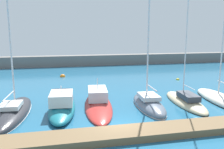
% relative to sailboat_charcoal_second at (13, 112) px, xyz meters
% --- Properties ---
extents(ground_plane, '(120.00, 120.00, 0.00)m').
position_rel_sailboat_charcoal_second_xyz_m(ground_plane, '(8.80, -4.80, -0.32)').
color(ground_plane, '#236084').
extents(dock_pier, '(32.99, 2.33, 0.54)m').
position_rel_sailboat_charcoal_second_xyz_m(dock_pier, '(8.80, -6.76, -0.05)').
color(dock_pier, brown).
rests_on(dock_pier, ground_plane).
extents(breakwater_seawall, '(108.00, 2.48, 2.31)m').
position_rel_sailboat_charcoal_second_xyz_m(breakwater_seawall, '(8.80, 30.39, 0.84)').
color(breakwater_seawall, slate).
rests_on(breakwater_seawall, ground_plane).
extents(sailboat_charcoal_second, '(3.44, 9.96, 19.32)m').
position_rel_sailboat_charcoal_second_xyz_m(sailboat_charcoal_second, '(0.00, 0.00, 0.00)').
color(sailboat_charcoal_second, '#2D2D33').
rests_on(sailboat_charcoal_second, ground_plane).
extents(motorboat_teal_third, '(3.04, 8.80, 2.89)m').
position_rel_sailboat_charcoal_second_xyz_m(motorboat_teal_third, '(4.46, -0.05, 0.25)').
color(motorboat_teal_third, '#19707F').
rests_on(motorboat_teal_third, ground_plane).
extents(motorboat_red_fourth, '(3.79, 10.52, 3.15)m').
position_rel_sailboat_charcoal_second_xyz_m(motorboat_red_fourth, '(8.08, 0.82, 0.02)').
color(motorboat_red_fourth, '#B72D28').
rests_on(motorboat_red_fourth, ground_plane).
extents(sailboat_slate_fifth, '(2.73, 7.54, 15.35)m').
position_rel_sailboat_charcoal_second_xyz_m(sailboat_slate_fifth, '(13.05, -0.56, 0.08)').
color(sailboat_slate_fifth, slate).
rests_on(sailboat_slate_fifth, ground_plane).
extents(sailboat_sand_sixth, '(3.00, 8.55, 18.45)m').
position_rel_sailboat_charcoal_second_xyz_m(sailboat_sand_sixth, '(17.36, -0.20, -0.06)').
color(sailboat_sand_sixth, beige).
rests_on(sailboat_sand_sixth, ground_plane).
extents(sailboat_ivory_seventh, '(3.55, 9.38, 19.56)m').
position_rel_sailboat_charcoal_second_xyz_m(sailboat_ivory_seventh, '(21.49, -0.30, 0.01)').
color(sailboat_ivory_seventh, silver).
rests_on(sailboat_ivory_seventh, ground_plane).
extents(mooring_buoy_orange, '(0.89, 0.89, 0.89)m').
position_rel_sailboat_charcoal_second_xyz_m(mooring_buoy_orange, '(4.71, 17.80, -0.32)').
color(mooring_buoy_orange, orange).
rests_on(mooring_buoy_orange, ground_plane).
extents(mooring_buoy_yellow, '(0.54, 0.54, 0.54)m').
position_rel_sailboat_charcoal_second_xyz_m(mooring_buoy_yellow, '(22.54, 11.39, -0.32)').
color(mooring_buoy_yellow, yellow).
rests_on(mooring_buoy_yellow, ground_plane).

